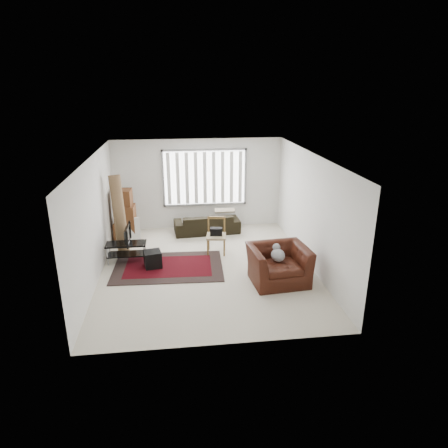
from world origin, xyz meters
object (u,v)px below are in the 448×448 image
object	(u,v)px
moving_boxes	(125,217)
side_chair	(216,234)
tv_stand	(126,248)
armchair	(279,262)
sofa	(207,221)

from	to	relation	value
moving_boxes	side_chair	world-z (taller)	moving_boxes
tv_stand	armchair	world-z (taller)	armchair
moving_boxes	armchair	world-z (taller)	moving_boxes
tv_stand	moving_boxes	xyz separation A→B (m)	(-0.17, 1.46, 0.33)
armchair	side_chair	bearing A→B (deg)	118.76
moving_boxes	sofa	bearing A→B (deg)	8.49
tv_stand	sofa	size ratio (longest dim) A/B	0.51
side_chair	armchair	size ratio (longest dim) A/B	0.68
tv_stand	side_chair	bearing A→B (deg)	6.97
armchair	tv_stand	bearing A→B (deg)	151.37
moving_boxes	tv_stand	bearing A→B (deg)	-83.33
tv_stand	side_chair	size ratio (longest dim) A/B	1.05
sofa	side_chair	bearing A→B (deg)	90.15
moving_boxes	side_chair	xyz separation A→B (m)	(2.44, -1.18, -0.17)
tv_stand	side_chair	xyz separation A→B (m)	(2.27, 0.28, 0.16)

